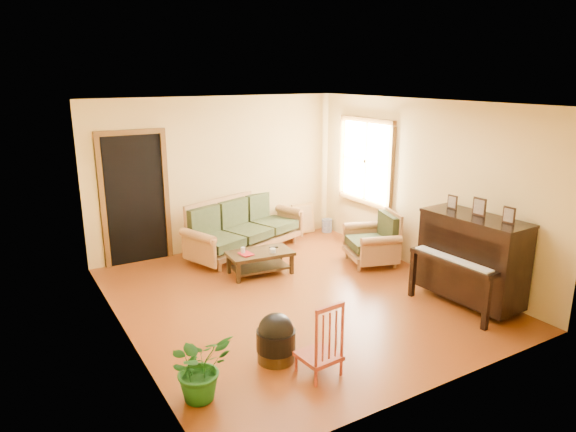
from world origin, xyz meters
TOP-DOWN VIEW (x-y plane):
  - floor at (0.00, 0.00)m, footprint 5.00×5.00m
  - doorway at (-1.45, 2.48)m, footprint 1.08×0.16m
  - window at (2.21, 1.30)m, footprint 0.12×1.36m
  - sofa at (0.24, 1.99)m, footprint 2.36×1.57m
  - coffee_table at (-0.02, 1.00)m, footprint 1.01×0.62m
  - armchair at (1.72, 0.49)m, footprint 1.05×1.07m
  - piano at (1.87, -1.35)m, footprint 0.87×1.40m
  - footstool at (-1.02, -1.28)m, footprint 0.53×0.53m
  - red_chair at (-0.77, -1.71)m, footprint 0.41×0.44m
  - leaning_frame at (1.63, 2.38)m, footprint 0.46×0.11m
  - ceramic_crock at (2.10, 2.25)m, footprint 0.23×0.23m
  - potted_plant at (-1.95, -1.48)m, footprint 0.67×0.61m
  - book at (-0.34, 0.98)m, footprint 0.18×0.24m
  - candle at (-0.28, 1.03)m, footprint 0.08×0.08m
  - glass_jar at (0.13, 0.87)m, footprint 0.10×0.10m
  - remote at (0.25, 1.05)m, footprint 0.14×0.06m

SIDE VIEW (x-z plane):
  - floor at x=0.00m, z-range 0.00..0.00m
  - ceramic_crock at x=2.10m, z-range 0.00..0.25m
  - coffee_table at x=-0.02m, z-range 0.00..0.35m
  - footstool at x=-1.02m, z-range 0.00..0.40m
  - leaning_frame at x=1.63m, z-range 0.00..0.61m
  - potted_plant at x=-1.95m, z-range 0.00..0.65m
  - remote at x=0.25m, z-range 0.35..0.37m
  - book at x=-0.34m, z-range 0.35..0.37m
  - glass_jar at x=0.13m, z-range 0.35..0.41m
  - red_chair at x=-0.77m, z-range 0.00..0.81m
  - candle at x=-0.28m, z-range 0.35..0.46m
  - armchair at x=1.72m, z-range 0.00..0.86m
  - sofa at x=0.24m, z-range 0.00..0.93m
  - piano at x=1.87m, z-range 0.00..1.20m
  - doorway at x=-1.45m, z-range 0.00..2.05m
  - window at x=2.21m, z-range 0.77..2.23m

